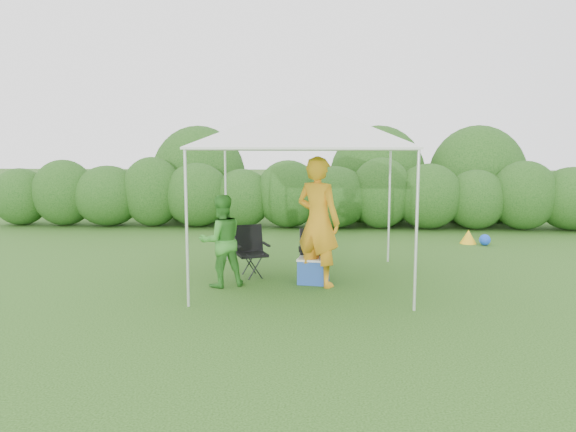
# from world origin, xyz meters

# --- Properties ---
(ground) EXTENTS (70.00, 70.00, 0.00)m
(ground) POSITION_xyz_m (0.00, 0.00, 0.00)
(ground) COLOR #356420
(hedge) EXTENTS (16.83, 1.53, 1.80)m
(hedge) POSITION_xyz_m (0.10, 6.00, 0.83)
(hedge) COLOR #29571B
(hedge) RESTS_ON ground
(canopy) EXTENTS (3.10, 3.10, 2.83)m
(canopy) POSITION_xyz_m (0.00, 0.50, 2.46)
(canopy) COLOR silver
(canopy) RESTS_ON ground
(chair_right) EXTENTS (0.53, 0.48, 0.82)m
(chair_right) POSITION_xyz_m (0.17, 0.55, 0.46)
(chair_right) COLOR black
(chair_right) RESTS_ON ground
(chair_left) EXTENTS (0.63, 0.61, 0.83)m
(chair_left) POSITION_xyz_m (-0.88, 0.79, 0.47)
(chair_left) COLOR black
(chair_left) RESTS_ON ground
(man) EXTENTS (0.86, 0.79, 1.98)m
(man) POSITION_xyz_m (0.22, 0.22, 0.99)
(man) COLOR orange
(man) RESTS_ON ground
(woman) EXTENTS (0.85, 0.78, 1.41)m
(woman) POSITION_xyz_m (-1.24, 0.08, 0.70)
(woman) COLOR #3B8F2E
(woman) RESTS_ON ground
(cooler) EXTENTS (0.52, 0.41, 0.40)m
(cooler) POSITION_xyz_m (0.15, 0.33, 0.20)
(cooler) COLOR #244BA7
(cooler) RESTS_ON ground
(bottle) EXTENTS (0.07, 0.07, 0.27)m
(bottle) POSITION_xyz_m (0.21, 0.29, 0.54)
(bottle) COLOR #592D0C
(bottle) RESTS_ON cooler
(lawn_toy) EXTENTS (0.59, 0.50, 0.30)m
(lawn_toy) POSITION_xyz_m (3.52, 3.91, 0.14)
(lawn_toy) COLOR yellow
(lawn_toy) RESTS_ON ground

